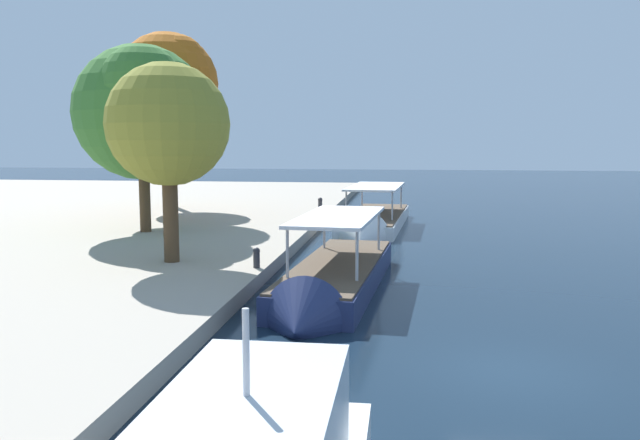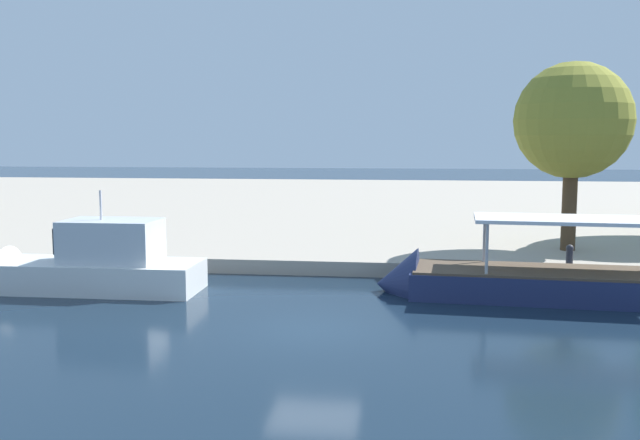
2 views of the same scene
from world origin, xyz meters
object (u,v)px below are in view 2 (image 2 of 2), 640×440
(mooring_bollard_0, at_px, (570,254))
(tour_boat_2, at_px, (544,287))
(motor_yacht_1, at_px, (84,271))
(tree_3, at_px, (577,123))

(mooring_bollard_0, bearing_deg, tour_boat_2, -115.50)
(motor_yacht_1, xyz_separation_m, tree_3, (18.23, 7.75, 5.24))
(motor_yacht_1, relative_size, tour_boat_2, 0.66)
(tour_boat_2, distance_m, mooring_bollard_0, 3.51)
(tour_boat_2, relative_size, tree_3, 1.55)
(motor_yacht_1, distance_m, tree_3, 20.50)
(tour_boat_2, bearing_deg, tree_3, -105.18)
(mooring_bollard_0, xyz_separation_m, tree_3, (0.96, 3.87, 4.94))
(motor_yacht_1, xyz_separation_m, mooring_bollard_0, (17.27, 3.89, 0.30))
(tour_boat_2, bearing_deg, motor_yacht_1, 6.91)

